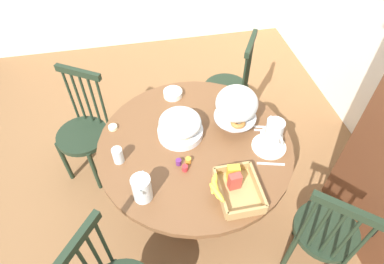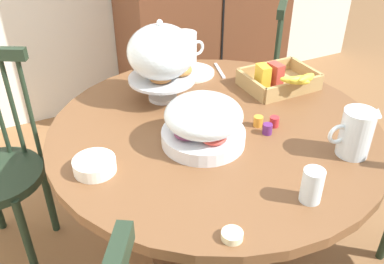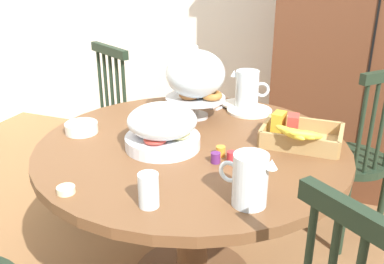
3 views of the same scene
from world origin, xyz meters
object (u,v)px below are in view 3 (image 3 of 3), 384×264
milk_pitcher (247,92)px  cereal_basket (297,135)px  orange_juice_pitcher (250,182)px  fruit_platter_covered (162,128)px  cereal_bowl (81,128)px  butter_dish (66,190)px  wooden_armoire (373,38)px  drinking_glass (149,190)px  dining_table (192,186)px  pastry_stand_with_dome (196,77)px  china_plate_large (249,110)px  china_plate_small (237,104)px  windsor_chair_facing_door (353,161)px  windsor_chair_far_side (95,137)px

milk_pitcher → cereal_basket: (0.30, -0.34, -0.05)m
orange_juice_pitcher → cereal_basket: bearing=82.3°
fruit_platter_covered → cereal_basket: (0.50, 0.23, -0.04)m
cereal_bowl → butter_dish: bearing=-61.1°
wooden_armoire → drinking_glass: (-0.60, -1.84, -0.19)m
dining_table → pastry_stand_with_dome: size_ratio=3.69×
wooden_armoire → orange_juice_pitcher: (-0.32, -1.72, -0.17)m
china_plate_large → drinking_glass: (-0.07, -0.95, 0.05)m
china_plate_large → china_plate_small: china_plate_small is taller
china_plate_large → wooden_armoire: bearing=59.4°
dining_table → cereal_basket: size_ratio=4.02×
orange_juice_pitcher → china_plate_small: (-0.29, 0.87, -0.06)m
cereal_bowl → fruit_platter_covered: bearing=-1.8°
butter_dish → milk_pitcher: bearing=71.2°
windsor_chair_facing_door → orange_juice_pitcher: 1.16m
windsor_chair_far_side → drinking_glass: 1.34m
cereal_bowl → drinking_glass: size_ratio=1.27×
orange_juice_pitcher → milk_pitcher: 0.88m
windsor_chair_far_side → drinking_glass: windsor_chair_far_side is taller
dining_table → milk_pitcher: 0.57m
butter_dish → windsor_chair_facing_door: bearing=54.2°
cereal_basket → windsor_chair_facing_door: bearing=66.8°
milk_pitcher → windsor_chair_far_side: bearing=-179.9°
pastry_stand_with_dome → cereal_bowl: pastry_stand_with_dome is taller
pastry_stand_with_dome → china_plate_small: (0.14, 0.22, -0.18)m
windsor_chair_facing_door → cereal_basket: size_ratio=3.09×
wooden_armoire → fruit_platter_covered: 1.62m
china_plate_small → dining_table: bearing=-95.2°
dining_table → china_plate_small: (0.05, 0.50, 0.22)m
windsor_chair_facing_door → cereal_bowl: (-1.12, -0.75, 0.31)m
windsor_chair_far_side → fruit_platter_covered: (0.71, -0.56, 0.37)m
milk_pitcher → china_plate_large: milk_pitcher is taller
drinking_glass → orange_juice_pitcher: bearing=23.4°
china_plate_large → windsor_chair_facing_door: bearing=24.2°
windsor_chair_far_side → cereal_bowl: 0.70m
windsor_chair_facing_door → fruit_platter_covered: windsor_chair_facing_door is taller
cereal_bowl → windsor_chair_far_side: bearing=120.1°
dining_table → windsor_chair_far_side: size_ratio=1.30×
windsor_chair_far_side → milk_pitcher: windsor_chair_far_side is taller
windsor_chair_facing_door → china_plate_large: windsor_chair_facing_door is taller
windsor_chair_facing_door → pastry_stand_with_dome: bearing=-151.3°
wooden_armoire → windsor_chair_facing_door: size_ratio=2.01×
dining_table → drinking_glass: bearing=-84.3°
dining_table → orange_juice_pitcher: size_ratio=6.64×
cereal_basket → orange_juice_pitcher: bearing=-97.7°
fruit_platter_covered → china_plate_small: fruit_platter_covered is taller
china_plate_small → orange_juice_pitcher: bearing=-71.9°
butter_dish → china_plate_large: bearing=69.7°
windsor_chair_facing_door → fruit_platter_covered: (-0.73, -0.77, 0.37)m
windsor_chair_facing_door → milk_pitcher: bearing=-158.8°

